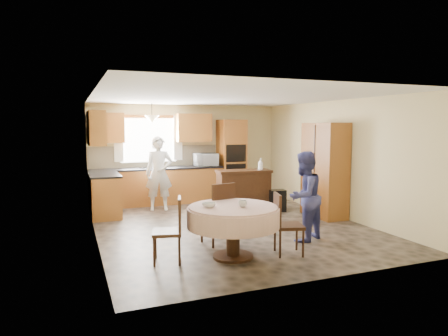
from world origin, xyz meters
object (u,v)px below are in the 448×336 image
cupboard (325,170)px  oven_tower (231,160)px  sideboard (244,192)px  dining_table (233,218)px  chair_back (220,211)px  chair_right (284,221)px  chair_left (172,227)px  person_sink (159,173)px  person_dining (304,196)px

cupboard → oven_tower: bearing=111.8°
oven_tower → sideboard: (-0.31, -1.50, -0.62)m
dining_table → chair_back: size_ratio=1.32×
chair_right → oven_tower: bearing=3.2°
sideboard → chair_left: 3.72m
chair_back → person_sink: person_sink is taller
chair_back → chair_right: size_ratio=1.10×
dining_table → person_sink: size_ratio=0.80×
dining_table → chair_left: 0.90m
chair_back → chair_right: chair_back is taller
oven_tower → dining_table: 4.86m
cupboard → person_sink: (-3.18, 1.95, -0.15)m
cupboard → chair_back: cupboard is taller
oven_tower → dining_table: bearing=-112.0°
cupboard → person_sink: size_ratio=1.18×
oven_tower → dining_table: (-1.81, -4.49, -0.45)m
cupboard → chair_back: (-2.84, -1.14, -0.44)m
cupboard → chair_left: 4.16m
person_dining → person_sink: bearing=-88.9°
cupboard → dining_table: cupboard is taller
oven_tower → person_sink: oven_tower is taller
cupboard → person_dining: 2.02m
chair_left → person_dining: (2.35, 0.26, 0.25)m
dining_table → sideboard: bearing=63.3°
chair_right → chair_back: bearing=57.8°
person_dining → cupboard: bearing=-161.4°
cupboard → dining_table: (-2.88, -1.82, -0.40)m
chair_left → person_sink: size_ratio=0.55×
sideboard → chair_right: chair_right is taller
chair_left → chair_right: 1.69m
sideboard → chair_back: bearing=-117.3°
cupboard → person_sink: cupboard is taller
oven_tower → chair_back: size_ratio=2.05×
sideboard → chair_left: size_ratio=1.32×
sideboard → person_sink: 2.01m
sideboard → cupboard: (1.38, -1.17, 0.57)m
dining_table → chair_back: chair_back is taller
oven_tower → dining_table: oven_tower is taller
oven_tower → chair_back: oven_tower is taller
dining_table → chair_right: 0.80m
oven_tower → cupboard: oven_tower is taller
person_dining → dining_table: bearing=-11.3°
sideboard → cupboard: size_ratio=0.62×
cupboard → dining_table: size_ratio=1.48×
person_sink → oven_tower: bearing=28.3°
sideboard → person_sink: bearing=161.4°
chair_left → person_sink: bearing=-174.5°
dining_table → cupboard: bearing=32.2°
chair_left → chair_right: same height
dining_table → chair_left: bearing=171.2°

